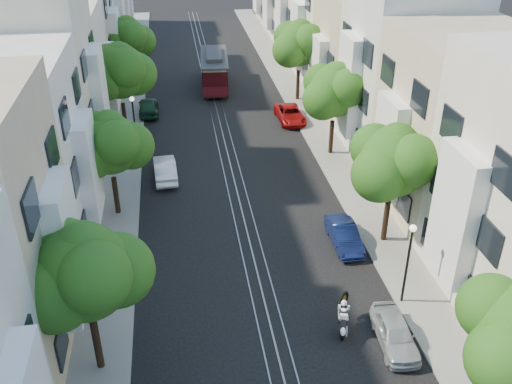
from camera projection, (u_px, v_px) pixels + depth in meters
name	position (u px, v px, depth m)	size (l,w,h in m)	color
ground	(219.00, 117.00, 46.40)	(200.00, 200.00, 0.00)	black
sidewalk_east	(306.00, 112.00, 47.32)	(2.50, 80.00, 0.12)	gray
sidewalk_west	(128.00, 122.00, 45.42)	(2.50, 80.00, 0.12)	gray
rail_left	(212.00, 118.00, 46.32)	(0.06, 80.00, 0.02)	gray
rail_slot	(219.00, 117.00, 46.40)	(0.06, 80.00, 0.02)	gray
rail_right	(225.00, 117.00, 46.47)	(0.06, 80.00, 0.02)	gray
lane_line	(219.00, 117.00, 46.40)	(0.08, 80.00, 0.01)	tan
townhouses_east	(365.00, 49.00, 45.32)	(7.75, 72.00, 12.00)	beige
townhouses_west	(57.00, 63.00, 42.27)	(7.75, 72.00, 11.76)	silver
tree_e_b	(395.00, 163.00, 28.65)	(4.93, 4.08, 6.68)	black
tree_e_c	(335.00, 92.00, 38.18)	(4.84, 3.99, 6.52)	black
tree_e_d	(300.00, 45.00, 47.51)	(5.01, 4.16, 6.85)	black
tree_w_a	(86.00, 275.00, 20.75)	(4.93, 4.08, 6.68)	black
tree_w_b	(110.00, 146.00, 31.24)	(4.72, 3.87, 6.27)	black
tree_w_c	(120.00, 72.00, 40.37)	(5.13, 4.28, 7.09)	black
tree_w_d	(128.00, 39.00, 50.06)	(4.84, 3.99, 6.52)	black
lamp_east	(409.00, 252.00, 25.17)	(0.32, 0.32, 4.16)	black
lamp_west	(134.00, 117.00, 39.01)	(0.32, 0.32, 4.16)	black
sportbike_rider	(343.00, 314.00, 24.62)	(0.89, 1.94, 1.50)	black
cable_car	(214.00, 69.00, 52.04)	(2.90, 7.80, 2.94)	black
parked_car_e_near	(395.00, 333.00, 23.97)	(1.42, 3.53, 1.20)	#9EA5AA
parked_car_e_mid	(344.00, 235.00, 30.37)	(1.27, 3.65, 1.20)	#0D1641
parked_car_e_far	(290.00, 114.00, 45.42)	(1.95, 4.22, 1.17)	#970D0D
parked_car_w_mid	(165.00, 169.00, 36.97)	(1.38, 3.97, 1.31)	white
parked_car_w_far	(149.00, 106.00, 46.70)	(1.59, 3.96, 1.35)	#153521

